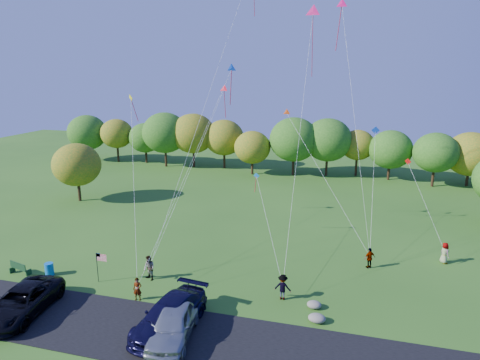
# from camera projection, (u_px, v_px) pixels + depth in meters

# --- Properties ---
(ground) EXTENTS (140.00, 140.00, 0.00)m
(ground) POSITION_uv_depth(u_px,v_px,m) (199.00, 302.00, 28.87)
(ground) COLOR #2A5919
(ground) RESTS_ON ground
(asphalt_lane) EXTENTS (44.00, 6.00, 0.06)m
(asphalt_lane) POSITION_uv_depth(u_px,v_px,m) (175.00, 337.00, 25.13)
(asphalt_lane) COLOR black
(asphalt_lane) RESTS_ON ground
(treeline) EXTENTS (75.83, 27.41, 8.03)m
(treeline) POSITION_uv_depth(u_px,v_px,m) (271.00, 145.00, 62.23)
(treeline) COLOR #362113
(treeline) RESTS_ON ground
(minivan_dark) EXTENTS (3.64, 6.55, 1.73)m
(minivan_dark) POSITION_uv_depth(u_px,v_px,m) (22.00, 301.00, 27.23)
(minivan_dark) COLOR black
(minivan_dark) RESTS_ON asphalt_lane
(minivan_navy) EXTENTS (3.33, 6.55, 1.82)m
(minivan_navy) POSITION_uv_depth(u_px,v_px,m) (170.00, 315.00, 25.60)
(minivan_navy) COLOR black
(minivan_navy) RESTS_ON asphalt_lane
(minivan_silver) EXTENTS (3.03, 5.77, 1.87)m
(minivan_silver) POSITION_uv_depth(u_px,v_px,m) (173.00, 324.00, 24.72)
(minivan_silver) COLOR #979BA1
(minivan_silver) RESTS_ON asphalt_lane
(flyer_a) EXTENTS (0.66, 0.50, 1.63)m
(flyer_a) POSITION_uv_depth(u_px,v_px,m) (137.00, 289.00, 28.98)
(flyer_a) COLOR #4C4C59
(flyer_a) RESTS_ON ground
(flyer_b) EXTENTS (1.14, 1.06, 1.89)m
(flyer_b) POSITION_uv_depth(u_px,v_px,m) (149.00, 268.00, 31.78)
(flyer_b) COLOR #4C4C59
(flyer_b) RESTS_ON ground
(flyer_c) EXTENTS (1.20, 0.73, 1.80)m
(flyer_c) POSITION_uv_depth(u_px,v_px,m) (283.00, 287.00, 29.09)
(flyer_c) COLOR #4C4C59
(flyer_c) RESTS_ON ground
(flyer_d) EXTENTS (1.03, 0.92, 1.67)m
(flyer_d) POSITION_uv_depth(u_px,v_px,m) (370.00, 258.00, 33.73)
(flyer_d) COLOR #4C4C59
(flyer_d) RESTS_ON ground
(flyer_e) EXTENTS (0.89, 1.01, 1.75)m
(flyer_e) POSITION_uv_depth(u_px,v_px,m) (445.00, 253.00, 34.57)
(flyer_e) COLOR #4C4C59
(flyer_e) RESTS_ON ground
(park_bench) EXTENTS (1.79, 0.71, 1.00)m
(park_bench) POSITION_uv_depth(u_px,v_px,m) (19.00, 268.00, 32.72)
(park_bench) COLOR #13351A
(park_bench) RESTS_ON ground
(trash_barrel) EXTENTS (0.64, 0.64, 0.97)m
(trash_barrel) POSITION_uv_depth(u_px,v_px,m) (49.00, 269.00, 32.63)
(trash_barrel) COLOR blue
(trash_barrel) RESTS_ON ground
(flag_assembly) EXTENTS (0.86, 0.56, 2.32)m
(flag_assembly) POSITION_uv_depth(u_px,v_px,m) (100.00, 261.00, 31.20)
(flag_assembly) COLOR black
(flag_assembly) RESTS_ON ground
(boulder_near) EXTENTS (1.09, 0.86, 0.55)m
(boulder_near) POSITION_uv_depth(u_px,v_px,m) (317.00, 318.00, 26.56)
(boulder_near) COLOR #9C9788
(boulder_near) RESTS_ON ground
(boulder_far) EXTENTS (0.95, 0.79, 0.50)m
(boulder_far) POSITION_uv_depth(u_px,v_px,m) (314.00, 305.00, 28.13)
(boulder_far) COLOR slate
(boulder_far) RESTS_ON ground
(kites_aloft) EXTENTS (25.68, 8.43, 19.83)m
(kites_aloft) POSITION_uv_depth(u_px,v_px,m) (285.00, 37.00, 37.46)
(kites_aloft) COLOR #D2175F
(kites_aloft) RESTS_ON ground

